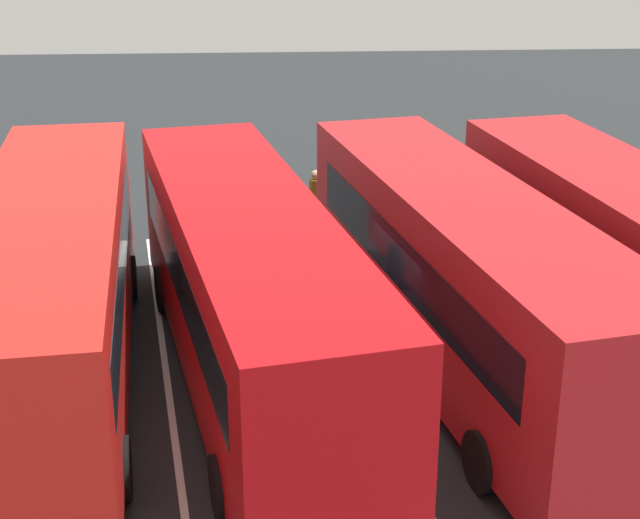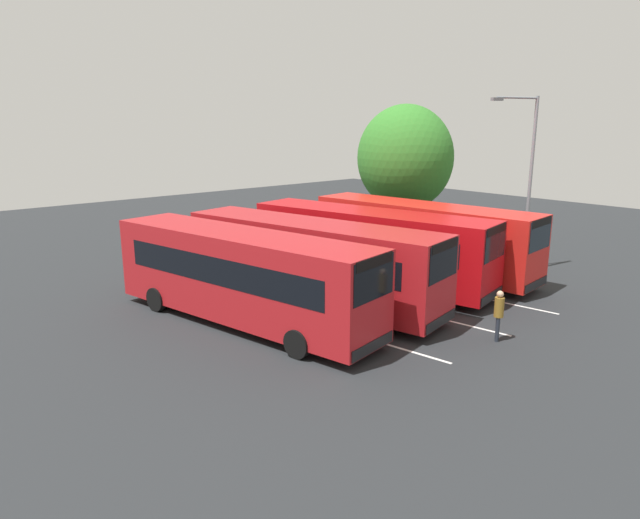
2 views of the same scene
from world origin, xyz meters
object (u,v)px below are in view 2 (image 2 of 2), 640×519
at_px(bus_far_left, 242,275).
at_px(pedestrian, 499,311).
at_px(bus_center_left, 311,261).
at_px(bus_center_right, 370,245).
at_px(depot_tree, 405,158).
at_px(street_lamp, 527,174).
at_px(bus_far_right, 422,236).

relative_size(bus_far_left, pedestrian, 6.58).
bearing_deg(bus_far_left, bus_center_left, 79.13).
distance_m(bus_center_right, depot_tree, 10.22).
distance_m(bus_center_right, street_lamp, 8.41).
relative_size(bus_center_right, pedestrian, 6.58).
relative_size(bus_center_left, bus_center_right, 1.00).
height_order(pedestrian, street_lamp, street_lamp).
bearing_deg(bus_far_right, depot_tree, 131.79).
xyz_separation_m(bus_far_right, depot_tree, (-5.37, 4.85, 3.24)).
height_order(bus_far_left, bus_center_right, same).
relative_size(bus_far_right, pedestrian, 6.55).
bearing_deg(depot_tree, bus_far_left, -70.13).
distance_m(bus_far_right, depot_tree, 7.93).
height_order(bus_far_right, street_lamp, street_lamp).
bearing_deg(street_lamp, bus_far_left, 6.31).
bearing_deg(bus_far_left, bus_far_right, 80.55).
distance_m(bus_far_right, street_lamp, 5.68).
height_order(bus_far_left, street_lamp, street_lamp).
bearing_deg(bus_far_left, pedestrian, 27.52).
bearing_deg(bus_center_right, bus_far_right, 74.12).
xyz_separation_m(bus_far_left, pedestrian, (7.08, 5.48, -0.81)).
distance_m(bus_center_left, street_lamp, 11.70).
bearing_deg(pedestrian, bus_far_left, 4.95).
height_order(bus_center_left, pedestrian, bus_center_left).
xyz_separation_m(bus_far_left, bus_center_right, (-0.38, 7.03, 0.00)).
bearing_deg(depot_tree, bus_far_right, -42.06).
bearing_deg(depot_tree, bus_center_left, -65.20).
bearing_deg(street_lamp, bus_far_right, -20.68).
relative_size(bus_center_left, street_lamp, 1.39).
bearing_deg(street_lamp, bus_center_right, -6.65).
bearing_deg(bus_center_left, pedestrian, 6.09).
bearing_deg(bus_far_right, bus_center_left, -94.72).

